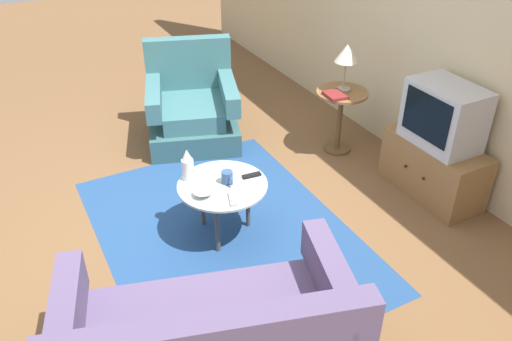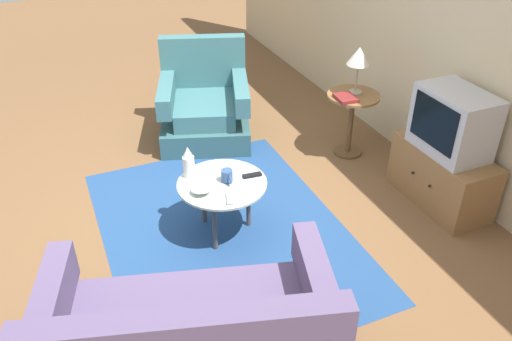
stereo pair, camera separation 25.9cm
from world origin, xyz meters
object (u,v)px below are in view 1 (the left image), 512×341
Objects in this scene: book at (335,95)px; television at (444,115)px; vase at (188,165)px; tv_remote_silver at (233,199)px; side_table at (341,109)px; coffee_table at (222,189)px; armchair at (192,109)px; bowl at (203,193)px; table_lamp at (347,55)px; tv_remote_dark at (252,175)px; tv_stand at (433,168)px; mug at (227,177)px.

television is at bearing 28.17° from book.
vase is 1.51× the size of tv_remote_silver.
tv_remote_silver is (0.89, -1.58, 0.03)m from side_table.
television is at bearing 75.77° from vase.
coffee_table is at bearing -61.91° from book.
television is (1.93, 1.44, 0.45)m from armchair.
vase reaches higher than book.
vase is (0.49, -1.75, 0.14)m from side_table.
tv_remote_silver is at bearing 23.60° from vase.
armchair is 1.78m from bowl.
table_lamp reaches higher than book.
tv_remote_dark is 0.88× the size of tv_remote_silver.
table_lamp is at bearing -166.52° from television.
book is (-0.94, -0.41, 0.40)m from tv_stand.
book is at bearing -41.79° from tv_remote_silver.
table_lamp is at bearing 123.58° from book.
tv_stand is at bearing 79.79° from coffee_table.
side_table is 4.20× the size of tv_remote_dark.
bowl is 0.65× the size of book.
side_table is at bearing 113.91° from mug.
television is 1.03m from book.
book reaches higher than mug.
book is (0.99, 1.04, 0.33)m from armchair.
mug is (0.69, -1.54, -0.46)m from table_lamp.
side_table is 1.81m from tv_remote_silver.
tv_remote_silver is (1.82, -0.41, 0.17)m from armchair.
table_lamp is 3.03× the size of bowl.
coffee_table is 1.70m from side_table.
bowl is (0.07, -0.23, -0.03)m from mug.
armchair is 2.54× the size of table_lamp.
armchair is at bearing -143.30° from television.
tv_remote_silver is (-0.11, -1.86, 0.23)m from tv_stand.
mug is at bearing -66.09° from side_table.
tv_remote_dark reaches higher than coffee_table.
armchair is 7.59× the size of tv_remote_dark.
table_lamp is 3.24× the size of mug.
television reaches higher than mug.
vase is at bearing 42.11° from tv_remote_silver.
mug is at bearing 96.33° from armchair.
mug is 0.24m from bowl.
armchair is at bearing 157.54° from vase.
tv_stand is 3.96× the size of book.
television is 2.35× the size of vase.
table_lamp is at bearing -147.49° from tv_remote_dark.
armchair is at bearing -128.59° from book.
armchair reaches higher than mug.
tv_remote_dark is 1.35m from book.
tv_remote_silver is at bearing 95.89° from armchair.
tv_stand is 2.13m from vase.
table_lamp is (-0.02, 0.03, 0.53)m from side_table.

